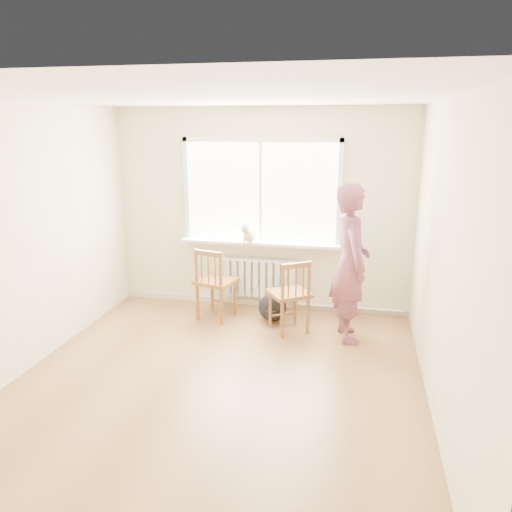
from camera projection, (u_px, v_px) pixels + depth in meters
The scene contains 13 objects.
floor at pixel (217, 384), 4.90m from camera, with size 4.50×4.50×0.00m, color #986B3E.
ceiling at pixel (210, 96), 4.22m from camera, with size 4.50×4.50×0.00m, color white.
back_wall at pixel (261, 211), 6.69m from camera, with size 4.00×0.01×2.70m, color beige.
window at pixel (261, 187), 6.59m from camera, with size 2.12×0.05×1.42m.
windowsill at pixel (260, 243), 6.69m from camera, with size 2.15×0.22×0.04m, color white.
radiator at pixel (260, 277), 6.84m from camera, with size 1.00×0.12×0.55m.
heating_pipe at pixel (351, 308), 6.71m from camera, with size 0.04×0.04×1.40m, color silver.
baseboard at pixel (261, 303), 7.01m from camera, with size 4.00×0.03×0.08m, color beige.
chair_left at pixel (214, 284), 6.42m from camera, with size 0.57×0.55×0.95m.
chair_right at pixel (291, 296), 6.01m from camera, with size 0.62×0.61×0.91m.
person at pixel (350, 263), 5.74m from camera, with size 0.67×0.44×1.84m, color #CA4369.
cat at pixel (249, 234), 6.60m from camera, with size 0.25×0.43×0.29m.
backpack at pixel (273, 308), 6.43m from camera, with size 0.36×0.27×0.36m, color black.
Camera 1 is at (1.29, -4.25, 2.47)m, focal length 35.00 mm.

